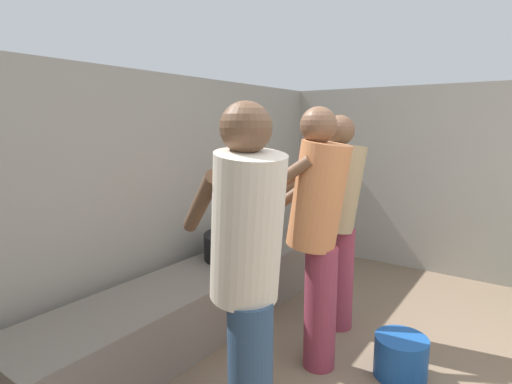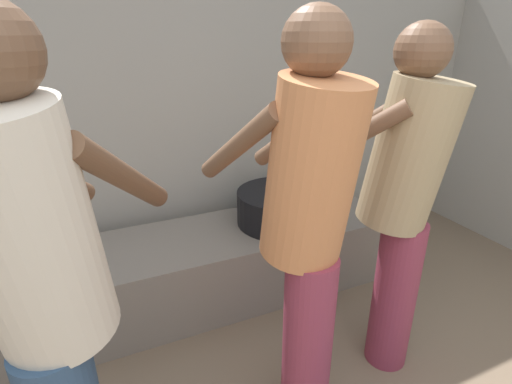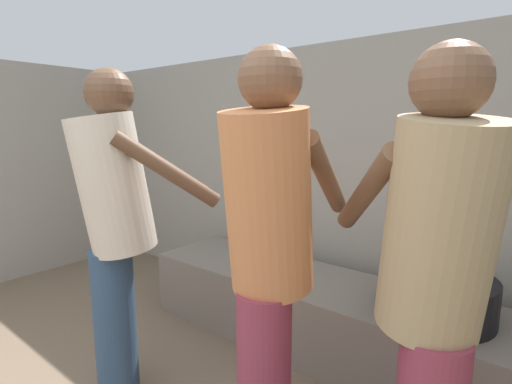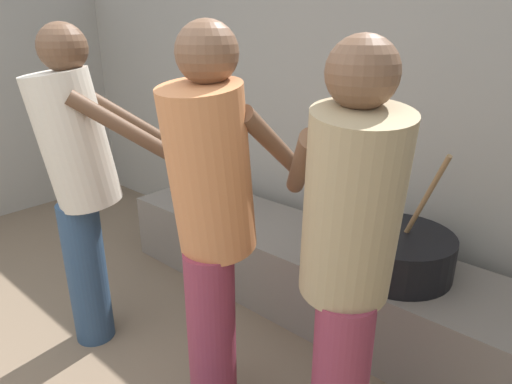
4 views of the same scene
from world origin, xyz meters
name	(u,v)px [view 2 (image 2 of 4)]	position (x,y,z in m)	size (l,w,h in m)	color
block_enclosure_rear	(134,134)	(0.00, 2.69, 0.96)	(5.55, 0.20, 1.91)	#9E998E
hearth_ledge	(194,270)	(0.19, 2.17, 0.22)	(2.53, 0.60, 0.43)	slate
cooking_pot_main	(281,207)	(0.76, 2.15, 0.54)	(0.54, 0.54, 0.66)	black
cook_in_cream_shirt	(45,293)	(-0.44, 1.17, 0.93)	(0.63, 0.74, 1.62)	navy
cook_in_tan_shirt	(403,192)	(0.93, 1.35, 0.91)	(0.68, 0.71, 1.59)	#8C3347
cook_in_orange_shirt	(308,219)	(0.39, 1.25, 0.93)	(0.46, 0.72, 1.63)	#8C3347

